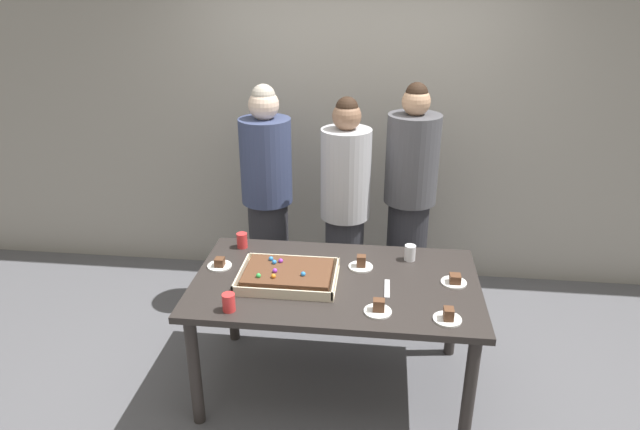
{
  "coord_description": "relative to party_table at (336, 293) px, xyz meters",
  "views": [
    {
      "loc": [
        0.24,
        -2.87,
        2.42
      ],
      "look_at": [
        -0.11,
        0.15,
        1.11
      ],
      "focal_mm": 31.44,
      "sensor_mm": 36.0,
      "label": 1
    }
  ],
  "objects": [
    {
      "name": "plated_slice_center_front",
      "position": [
        0.14,
        0.17,
        0.11
      ],
      "size": [
        0.15,
        0.15,
        0.08
      ],
      "color": "white",
      "rests_on": "party_table"
    },
    {
      "name": "cake_server_utensil",
      "position": [
        0.3,
        -0.07,
        0.09
      ],
      "size": [
        0.03,
        0.2,
        0.01
      ],
      "primitive_type": "cube",
      "color": "silver",
      "rests_on": "party_table"
    },
    {
      "name": "party_table",
      "position": [
        0.0,
        0.0,
        0.0
      ],
      "size": [
        1.68,
        0.98,
        0.76
      ],
      "color": "#2D2826",
      "rests_on": "ground_plane"
    },
    {
      "name": "plated_slice_far_right",
      "position": [
        0.62,
        -0.35,
        0.11
      ],
      "size": [
        0.15,
        0.15,
        0.07
      ],
      "color": "white",
      "rests_on": "party_table"
    },
    {
      "name": "ground_plane",
      "position": [
        0.0,
        0.0,
        -0.68
      ],
      "size": [
        12.0,
        12.0,
        0.0
      ],
      "primitive_type": "plane",
      "color": "#5B5B60"
    },
    {
      "name": "person_green_shirt_behind",
      "position": [
        -0.6,
        0.95,
        0.22
      ],
      "size": [
        0.38,
        0.38,
        1.73
      ],
      "rotation": [
        0.0,
        0.0,
        -1.26
      ],
      "color": "#28282D",
      "rests_on": "ground_plane"
    },
    {
      "name": "drink_cup_middle",
      "position": [
        -0.54,
        -0.39,
        0.14
      ],
      "size": [
        0.07,
        0.07,
        0.1
      ],
      "primitive_type": "cylinder",
      "color": "red",
      "rests_on": "party_table"
    },
    {
      "name": "drink_cup_far_end",
      "position": [
        -0.65,
        0.36,
        0.14
      ],
      "size": [
        0.07,
        0.07,
        0.1
      ],
      "primitive_type": "cylinder",
      "color": "red",
      "rests_on": "party_table"
    },
    {
      "name": "drink_cup_nearest",
      "position": [
        0.44,
        0.31,
        0.14
      ],
      "size": [
        0.07,
        0.07,
        0.1
      ],
      "primitive_type": "cylinder",
      "color": "white",
      "rests_on": "party_table"
    },
    {
      "name": "plated_slice_near_right",
      "position": [
        0.25,
        -0.31,
        0.11
      ],
      "size": [
        0.15,
        0.15,
        0.07
      ],
      "color": "white",
      "rests_on": "party_table"
    },
    {
      "name": "person_serving_front",
      "position": [
        -0.01,
        0.8,
        0.19
      ],
      "size": [
        0.35,
        0.35,
        1.69
      ],
      "rotation": [
        0.0,
        0.0,
        -1.88
      ],
      "color": "#28282D",
      "rests_on": "ground_plane"
    },
    {
      "name": "person_striped_tie_right",
      "position": [
        0.45,
        0.96,
        0.23
      ],
      "size": [
        0.38,
        0.38,
        1.76
      ],
      "rotation": [
        0.0,
        0.0,
        -2.2
      ],
      "color": "#28282D",
      "rests_on": "ground_plane"
    },
    {
      "name": "sheet_cake",
      "position": [
        -0.28,
        -0.04,
        0.12
      ],
      "size": [
        0.57,
        0.42,
        0.1
      ],
      "color": "beige",
      "rests_on": "party_table"
    },
    {
      "name": "plated_slice_near_left",
      "position": [
        0.69,
        0.04,
        0.11
      ],
      "size": [
        0.15,
        0.15,
        0.06
      ],
      "color": "white",
      "rests_on": "party_table"
    },
    {
      "name": "interior_back_panel",
      "position": [
        0.0,
        1.6,
        0.82
      ],
      "size": [
        8.0,
        0.12,
        3.0
      ],
      "primitive_type": "cube",
      "color": "#9E998E",
      "rests_on": "ground_plane"
    },
    {
      "name": "plated_slice_far_left",
      "position": [
        -0.73,
        0.08,
        0.11
      ],
      "size": [
        0.15,
        0.15,
        0.06
      ],
      "color": "white",
      "rests_on": "party_table"
    }
  ]
}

